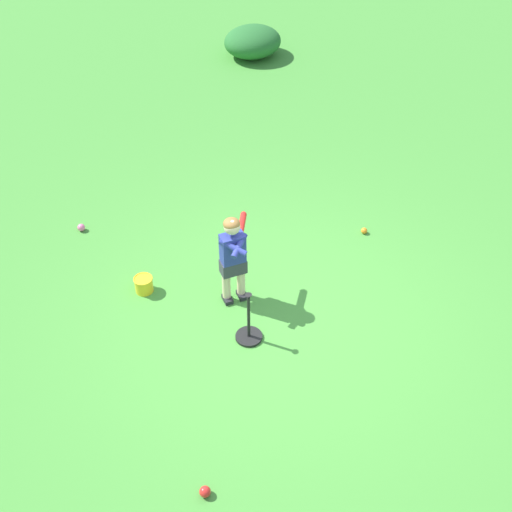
# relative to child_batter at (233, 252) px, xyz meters

# --- Properties ---
(ground_plane) EXTENTS (40.00, 40.00, 0.00)m
(ground_plane) POSITION_rel_child_batter_xyz_m (0.55, 0.17, -0.65)
(ground_plane) COLOR #479338
(child_batter) EXTENTS (0.50, 0.50, 1.08)m
(child_batter) POSITION_rel_child_batter_xyz_m (0.00, 0.00, 0.00)
(child_batter) COLOR #232328
(child_batter) RESTS_ON ground
(play_ball_behind_batter) EXTENTS (0.08, 0.08, 0.08)m
(play_ball_behind_batter) POSITION_rel_child_batter_xyz_m (0.03, 1.93, -0.61)
(play_ball_behind_batter) COLOR orange
(play_ball_behind_batter) RESTS_ON ground
(play_ball_far_right) EXTENTS (0.09, 0.09, 0.09)m
(play_ball_far_right) POSITION_rel_child_batter_xyz_m (-2.09, -0.85, -0.60)
(play_ball_far_right) COLOR pink
(play_ball_far_right) RESTS_ON ground
(play_ball_far_left) EXTENTS (0.10, 0.10, 0.10)m
(play_ball_far_left) POSITION_rel_child_batter_xyz_m (1.78, -1.55, -0.60)
(play_ball_far_left) COLOR red
(play_ball_far_left) RESTS_ON ground
(batting_tee) EXTENTS (0.28, 0.28, 0.62)m
(batting_tee) POSITION_rel_child_batter_xyz_m (0.58, -0.23, -0.55)
(batting_tee) COLOR black
(batting_tee) RESTS_ON ground
(toy_bucket) EXTENTS (0.22, 0.22, 0.19)m
(toy_bucket) POSITION_rel_child_batter_xyz_m (-0.68, -0.75, -0.55)
(toy_bucket) COLOR yellow
(toy_bucket) RESTS_ON ground
(shrub_left_background) EXTENTS (0.96, 1.05, 0.53)m
(shrub_left_background) POSITION_rel_child_batter_xyz_m (-4.94, 3.86, -0.38)
(shrub_left_background) COLOR #286B2D
(shrub_left_background) RESTS_ON ground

